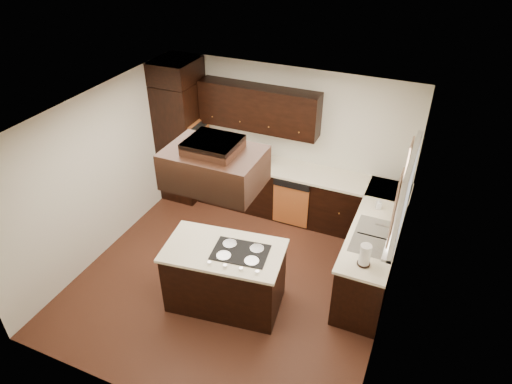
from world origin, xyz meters
TOP-DOWN VIEW (x-y plane):
  - floor at (0.00, 0.00)m, footprint 4.20×4.20m
  - ceiling at (0.00, 0.00)m, footprint 4.20×4.20m
  - wall_back at (0.00, 2.11)m, footprint 4.20×0.02m
  - wall_front at (0.00, -2.11)m, footprint 4.20×0.02m
  - wall_left at (-2.11, 0.00)m, footprint 0.02×4.20m
  - wall_right at (2.11, 0.00)m, footprint 0.02×4.20m
  - oven_column at (-1.78, 1.71)m, footprint 0.65×0.75m
  - wall_oven_face at (-1.43, 1.71)m, footprint 0.05×0.62m
  - base_cabinets_back at (0.03, 1.80)m, footprint 2.93×0.60m
  - base_cabinets_right at (1.80, 0.90)m, footprint 0.60×2.40m
  - countertop_back at (0.03, 1.79)m, footprint 2.93×0.63m
  - countertop_right at (1.79, 0.90)m, footprint 0.63×2.40m
  - upper_cabinets at (-0.43, 1.93)m, footprint 2.00×0.34m
  - dishwasher_front at (0.33, 1.50)m, footprint 0.60×0.05m
  - window_frame at (2.07, 0.55)m, footprint 0.06×1.32m
  - window_pane at (2.10, 0.55)m, footprint 0.00×1.20m
  - curtain_left at (2.01, 0.13)m, footprint 0.02×0.34m
  - curtain_right at (2.01, 0.97)m, footprint 0.02×0.34m
  - sink_rim at (1.80, 0.55)m, footprint 0.52×0.84m
  - island at (0.11, -0.45)m, footprint 1.56×0.99m
  - island_top at (0.11, -0.45)m, footprint 1.62×1.05m
  - cooktop at (0.33, -0.42)m, footprint 0.75×0.55m
  - range_hood at (0.10, -0.55)m, footprint 1.05×0.72m
  - hood_duct at (0.10, -0.55)m, footprint 0.55×0.50m
  - blender_base at (-0.90, 1.70)m, footprint 0.15×0.15m
  - blender_pitcher at (-0.90, 1.70)m, footprint 0.13×0.13m
  - spice_rack at (-0.35, 1.78)m, footprint 0.37×0.22m
  - mixing_bowl at (-1.06, 1.78)m, footprint 0.30×0.30m
  - soap_bottle at (1.73, 1.22)m, footprint 0.09×0.10m
  - paper_towel at (1.79, -0.03)m, footprint 0.15×0.15m

SIDE VIEW (x-z plane):
  - floor at x=0.00m, z-range -0.02..0.00m
  - dishwasher_front at x=0.33m, z-range 0.04..0.76m
  - base_cabinets_back at x=0.03m, z-range 0.00..0.88m
  - base_cabinets_right at x=1.80m, z-range 0.00..0.88m
  - island at x=0.11m, z-range 0.00..0.88m
  - countertop_back at x=0.03m, z-range 0.88..0.92m
  - countertop_right at x=1.79m, z-range 0.88..0.92m
  - island_top at x=0.11m, z-range 0.88..0.92m
  - sink_rim at x=1.80m, z-range 0.92..0.93m
  - cooktop at x=0.33m, z-range 0.92..0.93m
  - mixing_bowl at x=-1.06m, z-range 0.92..0.99m
  - blender_base at x=-0.90m, z-range 0.92..1.02m
  - soap_bottle at x=1.73m, z-range 0.92..1.09m
  - oven_column at x=-1.78m, z-range 0.00..2.12m
  - paper_towel at x=1.79m, z-range 0.92..1.21m
  - spice_rack at x=-0.35m, z-range 0.92..1.22m
  - wall_oven_face at x=-1.43m, z-range 0.73..1.51m
  - blender_pitcher at x=-0.90m, z-range 1.02..1.28m
  - wall_back at x=0.00m, z-range 0.00..2.50m
  - wall_front at x=0.00m, z-range 0.00..2.50m
  - wall_left at x=-2.11m, z-range 0.00..2.50m
  - wall_right at x=2.11m, z-range 0.00..2.50m
  - window_frame at x=2.07m, z-range 1.09..2.21m
  - window_pane at x=2.10m, z-range 1.15..2.15m
  - curtain_left at x=2.01m, z-range 1.25..2.15m
  - curtain_right at x=2.01m, z-range 1.25..2.15m
  - upper_cabinets at x=-0.43m, z-range 1.45..2.17m
  - range_hood at x=0.10m, z-range 1.95..2.37m
  - hood_duct at x=0.10m, z-range 2.37..2.50m
  - ceiling at x=0.00m, z-range 2.50..2.52m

